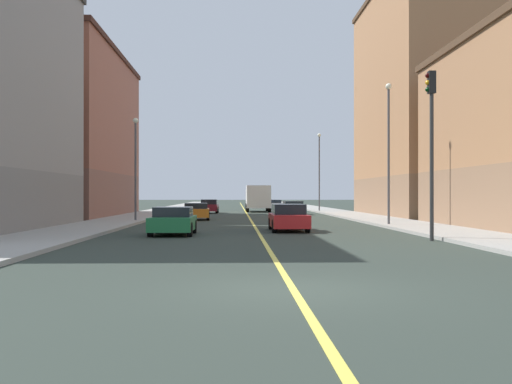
{
  "coord_description": "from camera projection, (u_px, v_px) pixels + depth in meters",
  "views": [
    {
      "loc": [
        -1.14,
        -12.13,
        1.87
      ],
      "look_at": [
        0.85,
        46.61,
        2.09
      ],
      "focal_mm": 43.52,
      "sensor_mm": 36.0,
      "label": 1
    }
  ],
  "objects": [
    {
      "name": "building_left_mid",
      "position": [
        433.0,
        102.0,
        53.3
      ],
      "size": [
        10.21,
        20.27,
        19.67
      ],
      "color": "#8F6B4F",
      "rests_on": "ground"
    },
    {
      "name": "car_green",
      "position": [
        173.0,
        221.0,
        28.56
      ],
      "size": [
        1.98,
        4.06,
        1.29
      ],
      "color": "#1E6B38",
      "rests_on": "ground"
    },
    {
      "name": "lane_center_stripe",
      "position": [
        247.0,
        213.0,
        61.13
      ],
      "size": [
        0.16,
        154.0,
        0.01
      ],
      "primitive_type": "cube",
      "color": "#E5D14C",
      "rests_on": "ground"
    },
    {
      "name": "car_red",
      "position": [
        288.0,
        218.0,
        31.58
      ],
      "size": [
        1.86,
        4.51,
        1.37
      ],
      "color": "red",
      "rests_on": "ground"
    },
    {
      "name": "traffic_light_left_near",
      "position": [
        431.0,
        133.0,
        24.89
      ],
      "size": [
        0.4,
        0.32,
        6.82
      ],
      "color": "#2D2D2D",
      "rests_on": "ground"
    },
    {
      "name": "box_truck",
      "position": [
        258.0,
        197.0,
        66.68
      ],
      "size": [
        2.58,
        7.39,
        2.79
      ],
      "color": "beige",
      "rests_on": "ground"
    },
    {
      "name": "car_silver",
      "position": [
        275.0,
        204.0,
        77.92
      ],
      "size": [
        1.97,
        4.37,
        1.19
      ],
      "color": "silver",
      "rests_on": "ground"
    },
    {
      "name": "street_lamp_left_near",
      "position": [
        389.0,
        140.0,
        35.89
      ],
      "size": [
        0.36,
        0.36,
        8.16
      ],
      "color": "#4C4C51",
      "rests_on": "ground"
    },
    {
      "name": "street_lamp_left_far",
      "position": [
        319.0,
        165.0,
        65.46
      ],
      "size": [
        0.36,
        0.36,
        8.17
      ],
      "color": "#4C4C51",
      "rests_on": "ground"
    },
    {
      "name": "car_orange",
      "position": [
        196.0,
        211.0,
        45.45
      ],
      "size": [
        2.06,
        3.99,
        1.23
      ],
      "color": "orange",
      "rests_on": "ground"
    },
    {
      "name": "car_maroon",
      "position": [
        209.0,
        207.0,
        61.67
      ],
      "size": [
        1.85,
        3.95,
        1.36
      ],
      "color": "maroon",
      "rests_on": "ground"
    },
    {
      "name": "sidewalk_left",
      "position": [
        338.0,
        212.0,
        61.43
      ],
      "size": [
        3.81,
        168.0,
        0.15
      ],
      "primitive_type": "cube",
      "color": "#9E9B93",
      "rests_on": "ground"
    },
    {
      "name": "ground_plane",
      "position": [
        293.0,
        290.0,
        12.15
      ],
      "size": [
        400.0,
        400.0,
        0.0
      ],
      "primitive_type": "plane",
      "color": "#2E3730",
      "rests_on": "ground"
    },
    {
      "name": "building_right_midblock",
      "position": [
        60.0,
        134.0,
        52.38
      ],
      "size": [
        10.21,
        21.88,
        13.96
      ],
      "color": "brown",
      "rests_on": "ground"
    },
    {
      "name": "sidewalk_right",
      "position": [
        154.0,
        213.0,
        60.82
      ],
      "size": [
        3.81,
        168.0,
        0.15
      ],
      "primitive_type": "cube",
      "color": "#9E9B93",
      "rests_on": "ground"
    },
    {
      "name": "street_lamp_right_near",
      "position": [
        136.0,
        158.0,
        41.24
      ],
      "size": [
        0.36,
        0.36,
        6.82
      ],
      "color": "#4C4C51",
      "rests_on": "ground"
    },
    {
      "name": "car_teal",
      "position": [
        293.0,
        208.0,
        57.81
      ],
      "size": [
        2.12,
        4.59,
        1.24
      ],
      "color": "#196670",
      "rests_on": "ground"
    }
  ]
}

